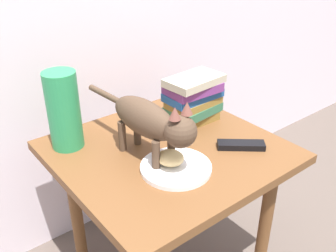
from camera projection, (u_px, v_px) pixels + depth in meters
side_table at (168, 168)px, 1.25m from camera, size 0.68×0.64×0.55m
plate at (176, 168)px, 1.11m from camera, size 0.21×0.21×0.01m
bread_roll at (170, 158)px, 1.09m from camera, size 0.10×0.10×0.05m
cat at (151, 121)px, 1.09m from camera, size 0.11×0.48×0.23m
book_stack at (193, 99)px, 1.33m from camera, size 0.21×0.15×0.18m
green_vase at (64, 111)px, 1.17m from camera, size 0.10×0.10×0.25m
tv_remote at (241, 145)px, 1.21m from camera, size 0.14×0.13×0.02m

